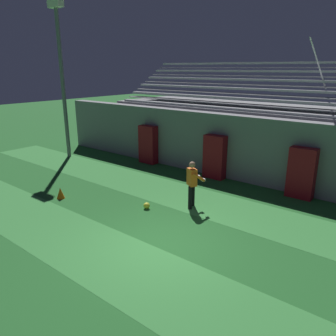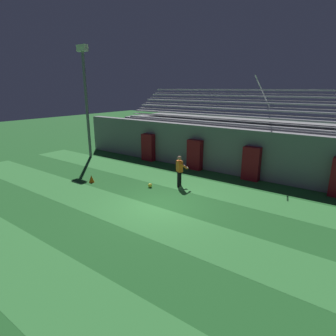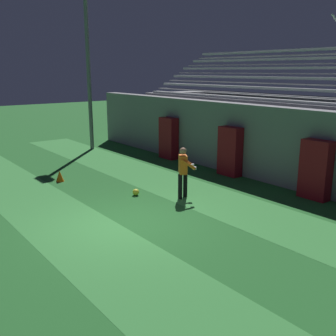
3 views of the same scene
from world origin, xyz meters
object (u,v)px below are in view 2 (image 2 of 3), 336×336
at_px(padding_pillar_gate_left, 195,155).
at_px(padding_pillar_far_left, 148,147).
at_px(padding_pillar_gate_right, 251,164).
at_px(soccer_ball, 150,185).
at_px(goalkeeper, 180,169).
at_px(floodlight_pole, 85,89).
at_px(traffic_cone, 91,179).

relative_size(padding_pillar_gate_left, padding_pillar_far_left, 1.00).
relative_size(padding_pillar_gate_right, padding_pillar_far_left, 1.00).
distance_m(padding_pillar_gate_right, soccer_ball, 5.88).
height_order(padding_pillar_far_left, goalkeeper, padding_pillar_far_left).
bearing_deg(padding_pillar_gate_left, floodlight_pole, -167.80).
bearing_deg(traffic_cone, padding_pillar_far_left, 96.58).
xyz_separation_m(padding_pillar_far_left, goalkeeper, (4.98, -3.30, -0.01)).
bearing_deg(padding_pillar_gate_left, traffic_cone, -119.79).
bearing_deg(floodlight_pole, padding_pillar_far_left, 22.41).
distance_m(padding_pillar_gate_left, soccer_ball, 4.47).
bearing_deg(floodlight_pole, goalkeeper, -9.26).
relative_size(padding_pillar_gate_left, soccer_ball, 8.75).
xyz_separation_m(padding_pillar_gate_right, padding_pillar_far_left, (-7.64, 0.00, 0.00)).
bearing_deg(padding_pillar_gate_right, padding_pillar_far_left, 180.00).
relative_size(soccer_ball, traffic_cone, 0.52).
xyz_separation_m(floodlight_pole, traffic_cone, (4.97, -3.92, -4.84)).
xyz_separation_m(goalkeeper, traffic_cone, (-4.32, -2.40, -0.74)).
height_order(padding_pillar_gate_right, soccer_ball, padding_pillar_gate_right).
bearing_deg(soccer_ball, padding_pillar_gate_left, 88.78).
relative_size(padding_pillar_gate_left, padding_pillar_gate_right, 1.00).
xyz_separation_m(padding_pillar_far_left, traffic_cone, (0.66, -5.70, -0.75)).
bearing_deg(goalkeeper, soccer_ball, -136.73).
xyz_separation_m(goalkeeper, soccer_ball, (-1.16, -1.09, -0.84)).
distance_m(floodlight_pole, goalkeeper, 10.27).
xyz_separation_m(padding_pillar_gate_right, soccer_ball, (-3.82, -4.39, -0.85)).
xyz_separation_m(padding_pillar_far_left, soccer_ball, (3.82, -4.39, -0.85)).
distance_m(padding_pillar_far_left, traffic_cone, 5.78).
distance_m(padding_pillar_gate_right, goalkeeper, 4.24).
bearing_deg(padding_pillar_gate_right, goalkeeper, -128.94).
xyz_separation_m(soccer_ball, traffic_cone, (-3.17, -1.31, 0.10)).
xyz_separation_m(padding_pillar_gate_left, traffic_cone, (-3.26, -5.70, -0.75)).
bearing_deg(padding_pillar_gate_left, padding_pillar_far_left, 180.00).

